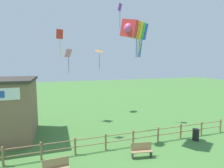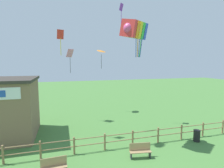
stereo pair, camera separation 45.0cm
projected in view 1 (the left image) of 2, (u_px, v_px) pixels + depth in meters
wooden_fence at (120, 139)px, 13.67m from camera, size 20.82×0.14×1.30m
park_bench_near_fence at (141, 150)px, 12.34m from camera, size 1.56×0.64×1.04m
park_bench_by_building at (56, 167)px, 10.29m from camera, size 1.53×0.48×1.04m
trash_bin at (196, 135)px, 15.07m from camera, size 0.58×0.58×0.98m
kite_rainbow_parafoil at (134, 30)px, 13.72m from camera, size 2.70×2.48×2.88m
kite_pink_diamond at (68, 56)px, 19.67m from camera, size 0.92×0.84×2.69m
kite_red_diamond at (60, 38)px, 15.16m from camera, size 0.62×0.37×2.21m
kite_purple_streamer at (120, 12)px, 18.90m from camera, size 0.57×0.51×2.60m
kite_orange_delta at (99, 51)px, 23.58m from camera, size 1.60×1.59×2.63m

